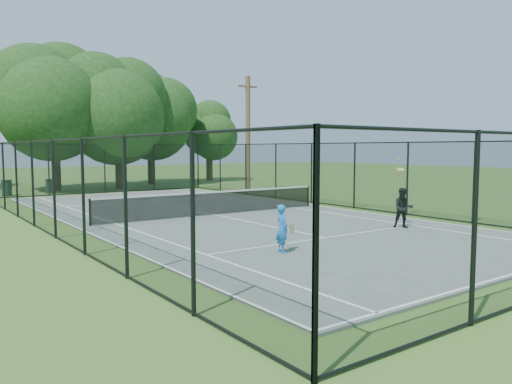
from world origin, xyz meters
TOP-DOWN VIEW (x-y plane):
  - ground at (0.00, 0.00)m, footprint 120.00×120.00m
  - tennis_court at (0.00, 0.00)m, footprint 11.00×24.00m
  - tennis_net at (0.00, 0.00)m, footprint 10.08×0.08m
  - fence at (0.00, 0.00)m, footprint 13.10×26.10m
  - tree_near_left at (-1.88, 16.85)m, footprint 6.55×6.55m
  - tree_near_mid at (1.88, 15.54)m, footprint 6.79×6.79m
  - tree_near_right at (5.51, 18.51)m, footprint 6.11×6.11m
  - tree_far_right at (11.47, 19.91)m, footprint 4.60×4.60m
  - trash_bin_left at (-5.25, 14.35)m, footprint 0.58×0.58m
  - trash_bin_right at (-2.80, 14.62)m, footprint 0.58×0.58m
  - utility_pole at (7.90, 9.00)m, footprint 1.40×0.30m
  - player_blue at (-2.37, -7.27)m, footprint 0.77×0.50m
  - player_black at (3.38, -6.57)m, footprint 0.82×0.90m

SIDE VIEW (x-z plane):
  - ground at x=0.00m, z-range 0.00..0.00m
  - tennis_court at x=0.00m, z-range 0.00..0.06m
  - trash_bin_right at x=-2.80m, z-range 0.01..0.87m
  - trash_bin_left at x=-5.25m, z-range 0.01..0.93m
  - tennis_net at x=0.00m, z-range 0.10..1.05m
  - player_blue at x=-2.37m, z-range 0.06..1.30m
  - player_black at x=3.38m, z-range -0.43..1.91m
  - fence at x=0.00m, z-range 0.00..3.00m
  - utility_pole at x=7.90m, z-range 0.06..7.33m
  - tree_far_right at x=11.47m, z-range 0.72..6.81m
  - tree_near_left at x=-1.88m, z-range 0.98..9.53m
  - tree_near_right at x=5.51m, z-range 1.14..9.57m
  - tree_near_mid at x=1.88m, z-range 1.03..9.91m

